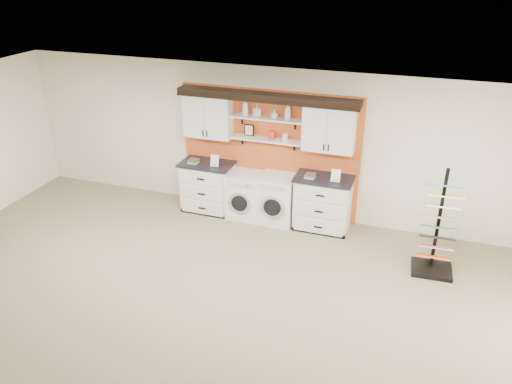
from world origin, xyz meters
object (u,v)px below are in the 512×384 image
at_px(base_cabinet_right, 323,203).
at_px(dryer, 278,199).
at_px(base_cabinet_left, 208,186).
at_px(washer, 246,195).
at_px(sample_rack, 436,241).

height_order(base_cabinet_right, dryer, base_cabinet_right).
relative_size(base_cabinet_left, dryer, 1.12).
bearing_deg(base_cabinet_left, washer, -0.25).
relative_size(washer, dryer, 0.96).
height_order(washer, dryer, dryer).
bearing_deg(sample_rack, base_cabinet_left, 166.74).
height_order(washer, sample_rack, sample_rack).
xyz_separation_m(base_cabinet_left, base_cabinet_right, (2.26, -0.00, 0.01)).
distance_m(base_cabinet_left, base_cabinet_right, 2.26).
bearing_deg(base_cabinet_right, sample_rack, -21.89).
relative_size(base_cabinet_right, sample_rack, 0.61).
relative_size(base_cabinet_right, dryer, 1.14).
height_order(base_cabinet_left, dryer, base_cabinet_left).
bearing_deg(base_cabinet_right, dryer, -179.77).
relative_size(base_cabinet_right, washer, 1.19).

